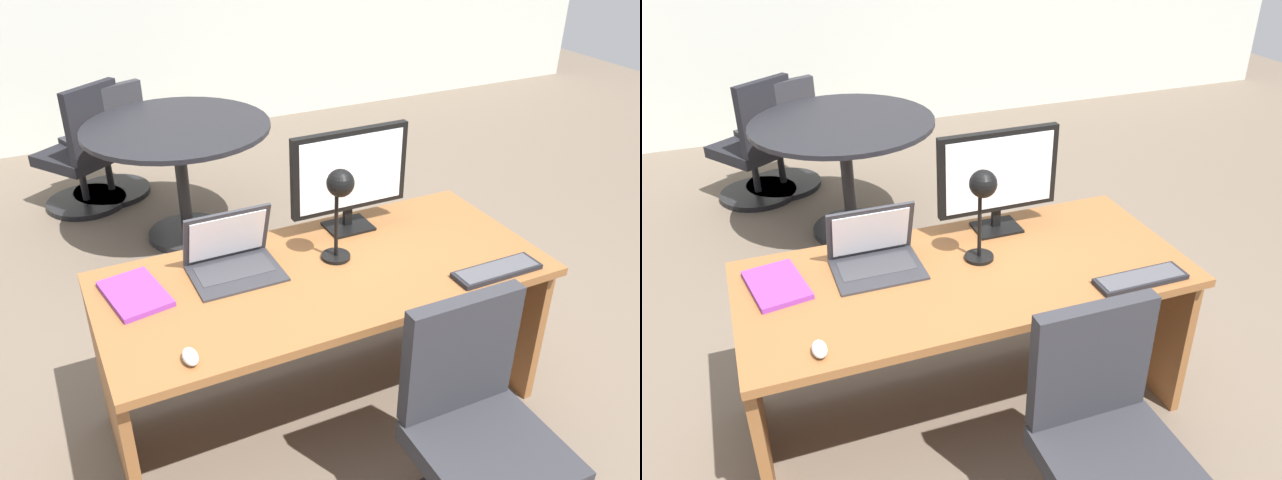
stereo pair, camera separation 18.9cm
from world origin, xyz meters
TOP-DOWN VIEW (x-y plane):
  - ground at (0.00, 1.50)m, footprint 12.00×12.00m
  - desk at (0.00, 0.05)m, footprint 1.79×0.81m
  - monitor at (0.26, 0.28)m, footprint 0.54×0.16m
  - laptop at (-0.33, 0.18)m, footprint 0.35×0.28m
  - keyboard at (0.61, -0.31)m, footprint 0.37×0.11m
  - mouse at (-0.63, -0.31)m, footprint 0.05×0.09m
  - desk_lamp at (0.09, 0.04)m, footprint 0.12×0.14m
  - book at (-0.72, 0.15)m, footprint 0.24×0.33m
  - office_chair at (0.21, -0.77)m, footprint 0.56×0.56m
  - meeting_table at (-0.12, 1.83)m, footprint 1.15×1.15m
  - meeting_chair_near at (-0.44, 2.66)m, footprint 0.59×0.61m
  - meeting_chair_far at (-0.62, 2.56)m, footprint 0.64×0.65m

SIDE VIEW (x-z plane):
  - ground at x=0.00m, z-range 0.00..0.00m
  - meeting_chair_near at x=-0.44m, z-range -0.08..0.79m
  - meeting_chair_far at x=-0.62m, z-range -0.10..0.81m
  - office_chair at x=0.21m, z-range -0.09..0.83m
  - desk at x=0.00m, z-range 0.16..0.89m
  - meeting_table at x=-0.12m, z-range 0.20..0.97m
  - book at x=-0.72m, z-range 0.73..0.75m
  - keyboard at x=0.61m, z-range 0.73..0.75m
  - mouse at x=-0.63m, z-range 0.73..0.77m
  - laptop at x=-0.33m, z-range 0.68..0.94m
  - monitor at x=0.26m, z-range 0.77..1.22m
  - desk_lamp at x=0.09m, z-range 0.82..1.23m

